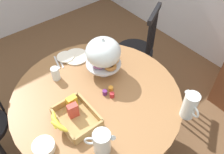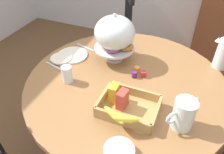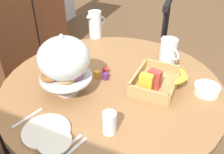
{
  "view_description": "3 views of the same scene",
  "coord_description": "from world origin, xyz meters",
  "px_view_note": "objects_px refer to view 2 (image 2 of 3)",
  "views": [
    {
      "loc": [
        0.83,
        -0.68,
        2.11
      ],
      "look_at": [
        -0.12,
        0.09,
        0.84
      ],
      "focal_mm": 38.11,
      "sensor_mm": 36.0,
      "label": 1
    },
    {
      "loc": [
        0.2,
        -1.09,
        1.65
      ],
      "look_at": [
        -0.22,
        -0.06,
        0.74
      ],
      "focal_mm": 35.79,
      "sensor_mm": 36.0,
      "label": 2
    },
    {
      "loc": [
        -1.19,
        -0.54,
        1.58
      ],
      "look_at": [
        -0.12,
        -0.06,
        0.79
      ],
      "focal_mm": 40.14,
      "sensor_mm": 36.0,
      "label": 3
    }
  ],
  "objects_px": {
    "drinking_glass": "(67,74)",
    "china_plate_large": "(72,55)",
    "orange_juice_pitcher": "(183,115)",
    "china_plate_small": "(61,58)",
    "windsor_chair_by_cabinet": "(114,44)",
    "milk_pitcher": "(223,55)",
    "pastry_stand_with_dome": "(115,35)",
    "cereal_basket": "(125,106)",
    "dining_table": "(125,103)",
    "cereal_bowl": "(119,152)"
  },
  "relations": [
    {
      "from": "drinking_glass",
      "to": "china_plate_large",
      "type": "bearing_deg",
      "value": 115.0
    },
    {
      "from": "china_plate_large",
      "to": "orange_juice_pitcher",
      "type": "bearing_deg",
      "value": -22.41
    },
    {
      "from": "china_plate_large",
      "to": "drinking_glass",
      "type": "xyz_separation_m",
      "value": [
        0.12,
        -0.26,
        0.05
      ]
    },
    {
      "from": "orange_juice_pitcher",
      "to": "china_plate_small",
      "type": "relative_size",
      "value": 1.12
    },
    {
      "from": "windsor_chair_by_cabinet",
      "to": "milk_pitcher",
      "type": "relative_size",
      "value": 4.78
    },
    {
      "from": "windsor_chair_by_cabinet",
      "to": "orange_juice_pitcher",
      "type": "xyz_separation_m",
      "value": [
        0.79,
        -1.06,
        0.36
      ]
    },
    {
      "from": "pastry_stand_with_dome",
      "to": "cereal_basket",
      "type": "height_order",
      "value": "pastry_stand_with_dome"
    },
    {
      "from": "drinking_glass",
      "to": "windsor_chair_by_cabinet",
      "type": "bearing_deg",
      "value": 94.95
    },
    {
      "from": "china_plate_large",
      "to": "cereal_basket",
      "type": "bearing_deg",
      "value": -33.95
    },
    {
      "from": "cereal_basket",
      "to": "windsor_chair_by_cabinet",
      "type": "bearing_deg",
      "value": 114.94
    },
    {
      "from": "pastry_stand_with_dome",
      "to": "orange_juice_pitcher",
      "type": "bearing_deg",
      "value": -38.38
    },
    {
      "from": "china_plate_small",
      "to": "windsor_chair_by_cabinet",
      "type": "bearing_deg",
      "value": 84.15
    },
    {
      "from": "pastry_stand_with_dome",
      "to": "windsor_chair_by_cabinet",
      "type": "bearing_deg",
      "value": 112.34
    },
    {
      "from": "pastry_stand_with_dome",
      "to": "drinking_glass",
      "type": "bearing_deg",
      "value": -117.67
    },
    {
      "from": "dining_table",
      "to": "orange_juice_pitcher",
      "type": "height_order",
      "value": "orange_juice_pitcher"
    },
    {
      "from": "milk_pitcher",
      "to": "china_plate_large",
      "type": "bearing_deg",
      "value": -164.89
    },
    {
      "from": "cereal_basket",
      "to": "china_plate_small",
      "type": "height_order",
      "value": "cereal_basket"
    },
    {
      "from": "orange_juice_pitcher",
      "to": "china_plate_large",
      "type": "relative_size",
      "value": 0.77
    },
    {
      "from": "drinking_glass",
      "to": "pastry_stand_with_dome",
      "type": "bearing_deg",
      "value": 62.33
    },
    {
      "from": "cereal_basket",
      "to": "china_plate_small",
      "type": "relative_size",
      "value": 2.11
    },
    {
      "from": "orange_juice_pitcher",
      "to": "china_plate_large",
      "type": "height_order",
      "value": "orange_juice_pitcher"
    },
    {
      "from": "orange_juice_pitcher",
      "to": "milk_pitcher",
      "type": "distance_m",
      "value": 0.63
    },
    {
      "from": "orange_juice_pitcher",
      "to": "china_plate_large",
      "type": "xyz_separation_m",
      "value": [
        -0.83,
        0.34,
        -0.07
      ]
    },
    {
      "from": "cereal_basket",
      "to": "china_plate_large",
      "type": "height_order",
      "value": "cereal_basket"
    },
    {
      "from": "milk_pitcher",
      "to": "china_plate_large",
      "type": "height_order",
      "value": "milk_pitcher"
    },
    {
      "from": "dining_table",
      "to": "china_plate_small",
      "type": "bearing_deg",
      "value": 175.6
    },
    {
      "from": "windsor_chair_by_cabinet",
      "to": "china_plate_large",
      "type": "bearing_deg",
      "value": -92.93
    },
    {
      "from": "dining_table",
      "to": "pastry_stand_with_dome",
      "type": "relative_size",
      "value": 3.7
    },
    {
      "from": "dining_table",
      "to": "cereal_bowl",
      "type": "xyz_separation_m",
      "value": [
        0.14,
        -0.5,
        0.22
      ]
    },
    {
      "from": "cereal_basket",
      "to": "orange_juice_pitcher",
      "type": "bearing_deg",
      "value": 3.92
    },
    {
      "from": "windsor_chair_by_cabinet",
      "to": "china_plate_large",
      "type": "height_order",
      "value": "windsor_chair_by_cabinet"
    },
    {
      "from": "china_plate_large",
      "to": "drinking_glass",
      "type": "height_order",
      "value": "drinking_glass"
    },
    {
      "from": "windsor_chair_by_cabinet",
      "to": "pastry_stand_with_dome",
      "type": "height_order",
      "value": "pastry_stand_with_dome"
    },
    {
      "from": "china_plate_large",
      "to": "china_plate_small",
      "type": "distance_m",
      "value": 0.09
    },
    {
      "from": "orange_juice_pitcher",
      "to": "milk_pitcher",
      "type": "height_order",
      "value": "milk_pitcher"
    },
    {
      "from": "dining_table",
      "to": "china_plate_large",
      "type": "height_order",
      "value": "china_plate_large"
    },
    {
      "from": "windsor_chair_by_cabinet",
      "to": "china_plate_small",
      "type": "xyz_separation_m",
      "value": [
        -0.08,
        -0.8,
        0.3
      ]
    },
    {
      "from": "windsor_chair_by_cabinet",
      "to": "pastry_stand_with_dome",
      "type": "distance_m",
      "value": 0.84
    },
    {
      "from": "dining_table",
      "to": "china_plate_small",
      "type": "relative_size",
      "value": 8.48
    },
    {
      "from": "china_plate_small",
      "to": "china_plate_large",
      "type": "bearing_deg",
      "value": 60.24
    },
    {
      "from": "dining_table",
      "to": "milk_pitcher",
      "type": "xyz_separation_m",
      "value": [
        0.53,
        0.39,
        0.29
      ]
    },
    {
      "from": "milk_pitcher",
      "to": "cereal_basket",
      "type": "relative_size",
      "value": 0.64
    },
    {
      "from": "china_plate_small",
      "to": "drinking_glass",
      "type": "bearing_deg",
      "value": -47.65
    },
    {
      "from": "dining_table",
      "to": "china_plate_large",
      "type": "xyz_separation_m",
      "value": [
        -0.46,
        0.12,
        0.2
      ]
    },
    {
      "from": "pastry_stand_with_dome",
      "to": "cereal_bowl",
      "type": "distance_m",
      "value": 0.78
    },
    {
      "from": "pastry_stand_with_dome",
      "to": "orange_juice_pitcher",
      "type": "distance_m",
      "value": 0.69
    },
    {
      "from": "dining_table",
      "to": "pastry_stand_with_dome",
      "type": "distance_m",
      "value": 0.47
    },
    {
      "from": "china_plate_large",
      "to": "windsor_chair_by_cabinet",
      "type": "bearing_deg",
      "value": 87.07
    },
    {
      "from": "milk_pitcher",
      "to": "china_plate_small",
      "type": "xyz_separation_m",
      "value": [
        -1.04,
        -0.35,
        -0.08
      ]
    },
    {
      "from": "milk_pitcher",
      "to": "drinking_glass",
      "type": "relative_size",
      "value": 1.85
    }
  ]
}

